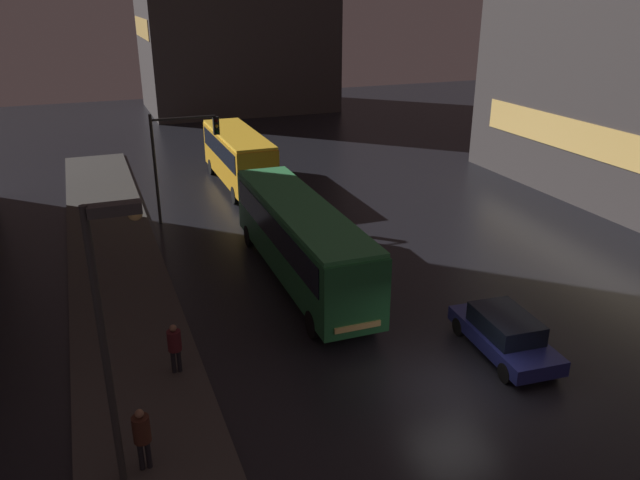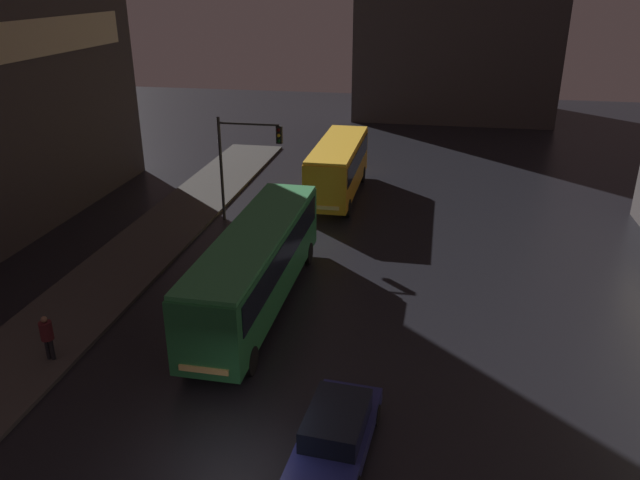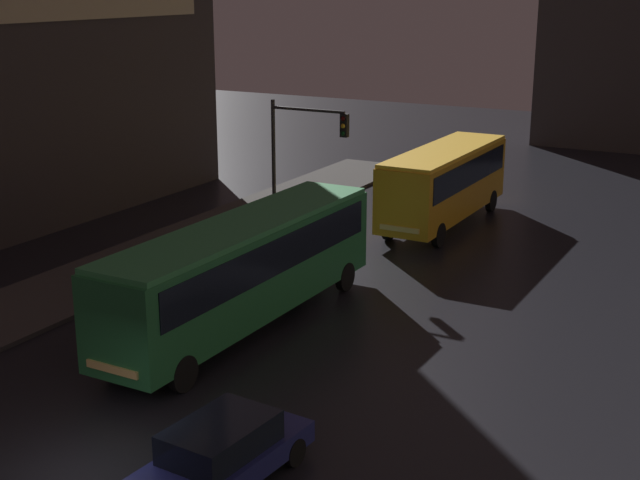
# 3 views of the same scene
# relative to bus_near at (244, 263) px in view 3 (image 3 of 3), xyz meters

# --- Properties ---
(sidewalk_left) EXTENTS (4.00, 48.00, 0.15)m
(sidewalk_left) POSITION_rel_bus_near_xyz_m (-7.14, 0.97, -2.01)
(sidewalk_left) COLOR #3D3A38
(sidewalk_left) RESTS_ON ground
(bus_near) EXTENTS (2.58, 11.93, 3.38)m
(bus_near) POSITION_rel_bus_near_xyz_m (0.00, 0.00, 0.00)
(bus_near) COLOR #236B38
(bus_near) RESTS_ON ground
(bus_far) EXTENTS (2.50, 9.45, 3.37)m
(bus_far) POSITION_rel_bus_near_xyz_m (1.00, 14.25, -0.01)
(bus_far) COLOR orange
(bus_far) RESTS_ON ground
(car_taxi) EXTENTS (2.18, 4.52, 1.45)m
(car_taxi) POSITION_rel_bus_near_xyz_m (4.45, -7.76, -1.34)
(car_taxi) COLOR navy
(car_taxi) RESTS_ON ground
(traffic_light_main) EXTENTS (3.47, 0.35, 5.70)m
(traffic_light_main) POSITION_rel_bus_near_xyz_m (-3.30, 9.19, 1.81)
(traffic_light_main) COLOR #2D2D2D
(traffic_light_main) RESTS_ON ground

